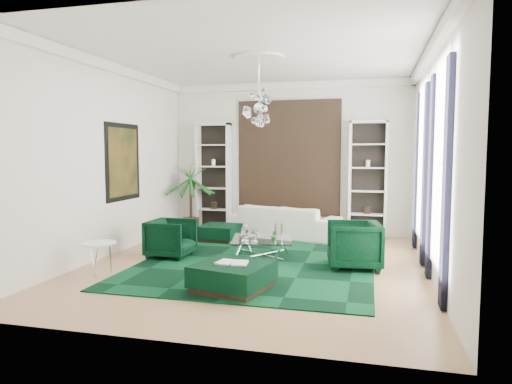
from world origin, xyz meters
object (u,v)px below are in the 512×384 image
(sofa, at_px, (284,221))
(armchair_right, at_px, (354,245))
(palm, at_px, (191,188))
(armchair_left, at_px, (171,238))
(coffee_table, at_px, (262,248))
(ottoman_front, at_px, (233,277))
(side_table, at_px, (100,259))
(ottoman_side, at_px, (220,233))

(sofa, xyz_separation_m, armchair_right, (1.75, -2.65, 0.03))
(sofa, bearing_deg, palm, 11.42)
(armchair_left, height_order, coffee_table, armchair_left)
(armchair_right, bearing_deg, coffee_table, -109.64)
(coffee_table, xyz_separation_m, ottoman_front, (0.05, -2.10, 0.01))
(side_table, height_order, palm, palm)
(side_table, distance_m, palm, 4.34)
(armchair_left, height_order, ottoman_front, armchair_left)
(ottoman_front, bearing_deg, armchair_right, 45.83)
(armchair_right, bearing_deg, ottoman_front, -52.50)
(armchair_left, distance_m, armchair_right, 3.50)
(armchair_left, distance_m, side_table, 1.62)
(ottoman_side, bearing_deg, sofa, 32.20)
(armchair_right, bearing_deg, sofa, -154.90)
(armchair_left, xyz_separation_m, ottoman_side, (0.40, 1.80, -0.19))
(coffee_table, bearing_deg, ottoman_side, 132.95)
(coffee_table, bearing_deg, armchair_left, -168.69)
(armchair_left, xyz_separation_m, side_table, (-0.60, -1.50, -0.10))
(ottoman_side, distance_m, ottoman_front, 3.82)
(sofa, relative_size, armchair_left, 3.20)
(ottoman_front, height_order, side_table, side_table)
(sofa, height_order, armchair_left, sofa)
(ottoman_front, relative_size, palm, 0.45)
(coffee_table, bearing_deg, armchair_right, -11.31)
(side_table, bearing_deg, armchair_left, 68.20)
(side_table, bearing_deg, ottoman_side, 73.14)
(armchair_right, distance_m, side_table, 4.37)
(ottoman_front, xyz_separation_m, side_table, (-2.40, 0.25, 0.07))
(ottoman_front, xyz_separation_m, palm, (-2.50, 4.50, 0.93))
(palm, bearing_deg, ottoman_side, -40.82)
(ottoman_side, height_order, palm, palm)
(armchair_right, xyz_separation_m, ottoman_front, (-1.70, -1.75, -0.21))
(armchair_left, xyz_separation_m, armchair_right, (3.50, 0.00, 0.04))
(armchair_left, bearing_deg, sofa, -32.48)
(armchair_right, distance_m, ottoman_side, 3.59)
(coffee_table, height_order, palm, palm)
(coffee_table, distance_m, side_table, 2.99)
(coffee_table, bearing_deg, palm, 135.59)
(armchair_left, distance_m, palm, 2.94)
(sofa, height_order, palm, palm)
(armchair_left, bearing_deg, side_table, 159.16)
(armchair_right, height_order, ottoman_side, armchair_right)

